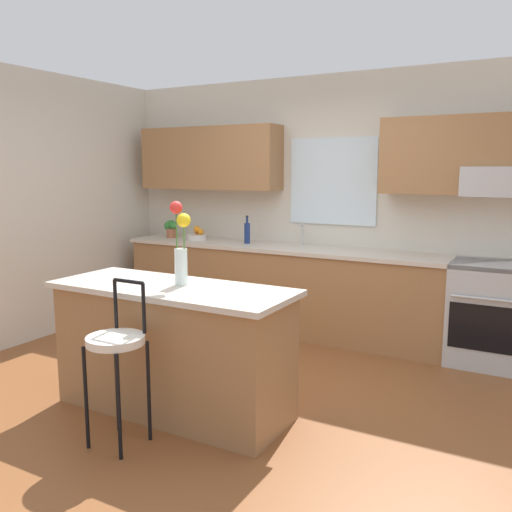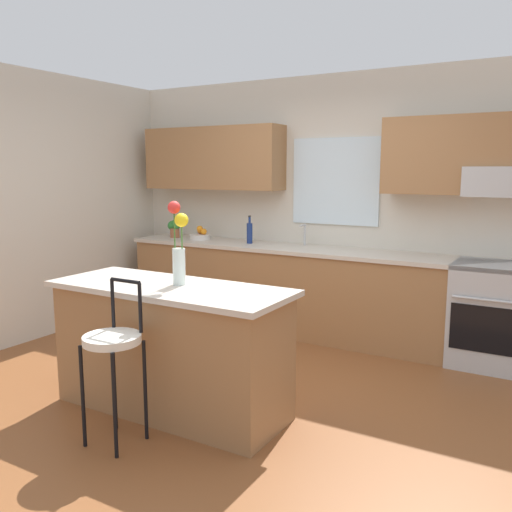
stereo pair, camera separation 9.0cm
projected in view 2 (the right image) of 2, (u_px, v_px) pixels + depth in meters
ground_plane at (234, 394)px, 4.19m from camera, size 14.00×14.00×0.00m
wall_left at (38, 207)px, 5.50m from camera, size 0.12×4.60×2.70m
back_wall_assembly at (338, 190)px, 5.63m from camera, size 5.60×0.50×2.70m
counter_run at (322, 293)px, 5.56m from camera, size 4.56×0.64×0.92m
sink_faucet at (304, 233)px, 5.73m from camera, size 0.02×0.13×0.23m
oven_range at (487, 314)px, 4.75m from camera, size 0.60×0.64×0.92m
kitchen_island at (171, 348)px, 3.85m from camera, size 1.77×0.69×0.92m
bar_stool_near at (113, 347)px, 3.35m from camera, size 0.36×0.36×1.04m
flower_vase at (179, 244)px, 3.75m from camera, size 0.16×0.10×0.59m
fruit_bowl_oranges at (200, 235)px, 6.25m from camera, size 0.24×0.24×0.16m
bottle_olive_oil at (250, 232)px, 5.90m from camera, size 0.06×0.06×0.31m
potted_plant_small at (174, 227)px, 6.43m from camera, size 0.18×0.12×0.21m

